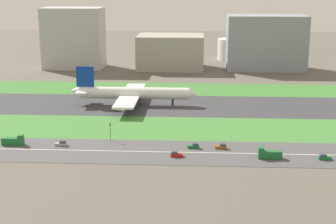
% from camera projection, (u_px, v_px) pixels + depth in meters
% --- Properties ---
extents(ground_plane, '(800.00, 800.00, 0.00)m').
position_uv_depth(ground_plane, '(197.00, 106.00, 258.60)').
color(ground_plane, '#5B564C').
extents(runway, '(280.00, 46.00, 0.10)m').
position_uv_depth(runway, '(197.00, 106.00, 258.59)').
color(runway, '#38383D').
rests_on(runway, ground_plane).
extents(grass_median_north, '(280.00, 36.00, 0.10)m').
position_uv_depth(grass_median_north, '(198.00, 89.00, 298.22)').
color(grass_median_north, '#3D7A33').
rests_on(grass_median_north, ground_plane).
extents(grass_median_south, '(280.00, 36.00, 0.10)m').
position_uv_depth(grass_median_south, '(197.00, 128.00, 218.95)').
color(grass_median_south, '#427F38').
rests_on(grass_median_south, ground_plane).
extents(highway, '(280.00, 28.00, 0.10)m').
position_uv_depth(highway, '(197.00, 153.00, 188.01)').
color(highway, '#4C4C4F').
rests_on(highway, ground_plane).
extents(highway_centerline, '(266.00, 0.50, 0.01)m').
position_uv_depth(highway_centerline, '(197.00, 152.00, 188.00)').
color(highway_centerline, silver).
rests_on(highway_centerline, highway).
extents(airliner, '(65.00, 56.00, 19.70)m').
position_uv_depth(airliner, '(131.00, 93.00, 258.93)').
color(airliner, white).
rests_on(airliner, runway).
extents(car_4, '(4.40, 1.80, 2.00)m').
position_uv_depth(car_4, '(194.00, 146.00, 192.70)').
color(car_4, '#19662D').
rests_on(car_4, highway).
extents(car_2, '(4.40, 1.80, 2.00)m').
position_uv_depth(car_2, '(176.00, 154.00, 183.38)').
color(car_2, '#B2191E').
rests_on(car_2, highway).
extents(car_1, '(4.40, 1.80, 2.00)m').
position_uv_depth(car_1, '(61.00, 144.00, 195.54)').
color(car_1, '#99999E').
rests_on(car_1, highway).
extents(car_0, '(4.40, 1.80, 2.00)m').
position_uv_depth(car_0, '(324.00, 157.00, 180.44)').
color(car_0, '#19662D').
rests_on(car_0, highway).
extents(car_3, '(4.40, 1.80, 2.00)m').
position_uv_depth(car_3, '(221.00, 147.00, 192.12)').
color(car_3, brown).
rests_on(car_3, highway).
extents(truck_0, '(8.40, 2.50, 4.00)m').
position_uv_depth(truck_0, '(14.00, 141.00, 196.40)').
color(truck_0, '#19662D').
rests_on(truck_0, highway).
extents(truck_1, '(8.40, 2.50, 4.00)m').
position_uv_depth(truck_1, '(269.00, 154.00, 181.34)').
color(truck_1, '#19662D').
rests_on(truck_1, highway).
extents(traffic_light, '(0.36, 0.50, 7.20)m').
position_uv_depth(traffic_light, '(110.00, 130.00, 201.44)').
color(traffic_light, '#4C4C51').
rests_on(traffic_light, highway).
extents(terminal_building, '(42.20, 27.34, 43.31)m').
position_uv_depth(terminal_building, '(74.00, 38.00, 368.42)').
color(terminal_building, '#B2B2B7').
rests_on(terminal_building, ground_plane).
extents(hangar_building, '(47.20, 35.39, 24.16)m').
position_uv_depth(hangar_building, '(171.00, 52.00, 366.88)').
color(hangar_building, '#9E998E').
rests_on(hangar_building, ground_plane).
extents(office_tower, '(55.16, 28.95, 38.38)m').
position_uv_depth(office_tower, '(266.00, 43.00, 361.33)').
color(office_tower, gray).
rests_on(office_tower, ground_plane).
extents(fuel_tank_west, '(23.58, 23.58, 16.75)m').
position_uv_depth(fuel_tank_west, '(232.00, 49.00, 408.67)').
color(fuel_tank_west, silver).
rests_on(fuel_tank_west, ground_plane).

